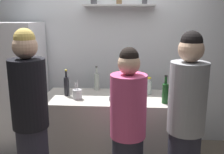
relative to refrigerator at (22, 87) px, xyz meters
The scene contains 13 objects.
back_wall_assembly 1.35m from the refrigerator, 18.05° to the left, with size 4.80×0.32×2.60m.
refrigerator is the anchor object (origin of this frame).
counter 1.41m from the refrigerator, 15.30° to the right, with size 1.69×0.71×0.90m, color #B7B2A8.
baking_pan 1.50m from the refrigerator, 15.66° to the right, with size 0.34×0.24×0.05m, color gray.
utensil_holder 1.00m from the refrigerator, 27.65° to the right, with size 0.11×0.11×0.22m.
wine_bottle_amber_glass 1.50m from the refrigerator, 25.04° to the right, with size 0.08×0.08×0.27m.
wine_bottle_green_glass 1.99m from the refrigerator, 16.00° to the right, with size 0.07×0.07×0.33m.
wine_bottle_pale_glass 1.08m from the refrigerator, ahead, with size 0.07×0.07×0.32m.
wine_bottle_dark_glass 0.81m from the refrigerator, 25.25° to the right, with size 0.06×0.06×0.33m.
water_bottle_plastic 1.76m from the refrigerator, ahead, with size 0.08×0.08×0.22m.
person_pink_top 1.87m from the refrigerator, 36.71° to the right, with size 0.34×0.34×1.61m.
person_blonde 1.28m from the refrigerator, 63.59° to the right, with size 0.34×0.34×1.77m.
person_grey_hoodie 2.33m from the refrigerator, 29.16° to the right, with size 0.34×0.34×1.75m.
Camera 1 is at (0.28, -2.56, 1.89)m, focal length 41.78 mm.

